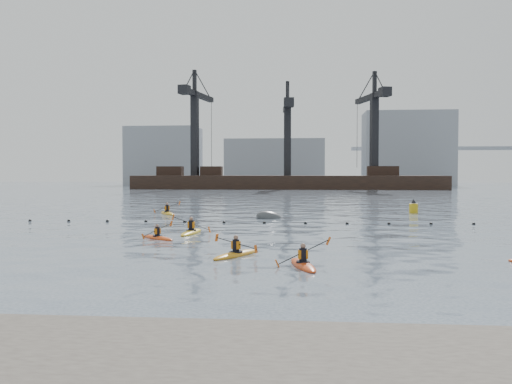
{
  "coord_description": "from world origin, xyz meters",
  "views": [
    {
      "loc": [
        3.87,
        -17.08,
        3.68
      ],
      "look_at": [
        1.65,
        8.05,
        2.8
      ],
      "focal_mm": 38.0,
      "sensor_mm": 36.0,
      "label": 1
    }
  ],
  "objects_px": {
    "kayaker_0": "(303,264)",
    "kayaker_2": "(157,237)",
    "kayaker_5": "(167,213)",
    "mooring_buoy": "(269,218)",
    "kayaker_3": "(191,232)",
    "kayaker_1": "(236,254)",
    "nav_buoy": "(414,208)"
  },
  "relations": [
    {
      "from": "kayaker_5",
      "to": "nav_buoy",
      "type": "bearing_deg",
      "value": -20.16
    },
    {
      "from": "kayaker_5",
      "to": "kayaker_1",
      "type": "bearing_deg",
      "value": -97.5
    },
    {
      "from": "kayaker_1",
      "to": "nav_buoy",
      "type": "xyz_separation_m",
      "value": [
        13.13,
        27.3,
        0.34
      ]
    },
    {
      "from": "kayaker_2",
      "to": "kayaker_3",
      "type": "height_order",
      "value": "kayaker_3"
    },
    {
      "from": "mooring_buoy",
      "to": "nav_buoy",
      "type": "xyz_separation_m",
      "value": [
        12.92,
        7.08,
        0.44
      ]
    },
    {
      "from": "kayaker_2",
      "to": "mooring_buoy",
      "type": "bearing_deg",
      "value": 21.42
    },
    {
      "from": "kayaker_0",
      "to": "mooring_buoy",
      "type": "distance_m",
      "value": 22.84
    },
    {
      "from": "kayaker_2",
      "to": "nav_buoy",
      "type": "xyz_separation_m",
      "value": [
        18.32,
        21.42,
        0.35
      ]
    },
    {
      "from": "kayaker_1",
      "to": "kayaker_2",
      "type": "xyz_separation_m",
      "value": [
        -5.18,
        5.88,
        -0.01
      ]
    },
    {
      "from": "kayaker_1",
      "to": "kayaker_2",
      "type": "bearing_deg",
      "value": 158.57
    },
    {
      "from": "kayaker_2",
      "to": "mooring_buoy",
      "type": "xyz_separation_m",
      "value": [
        5.39,
        14.34,
        -0.09
      ]
    },
    {
      "from": "kayaker_5",
      "to": "kayaker_2",
      "type": "bearing_deg",
      "value": -105.92
    },
    {
      "from": "kayaker_2",
      "to": "kayaker_5",
      "type": "distance_m",
      "value": 18.53
    },
    {
      "from": "nav_buoy",
      "to": "kayaker_5",
      "type": "bearing_deg",
      "value": -171.51
    },
    {
      "from": "kayaker_5",
      "to": "mooring_buoy",
      "type": "height_order",
      "value": "kayaker_5"
    },
    {
      "from": "kayaker_2",
      "to": "kayaker_5",
      "type": "height_order",
      "value": "kayaker_5"
    },
    {
      "from": "kayaker_0",
      "to": "kayaker_2",
      "type": "height_order",
      "value": "kayaker_0"
    },
    {
      "from": "kayaker_3",
      "to": "kayaker_5",
      "type": "bearing_deg",
      "value": 114.51
    },
    {
      "from": "kayaker_2",
      "to": "nav_buoy",
      "type": "bearing_deg",
      "value": 1.5
    },
    {
      "from": "kayaker_1",
      "to": "kayaker_3",
      "type": "height_order",
      "value": "kayaker_3"
    },
    {
      "from": "kayaker_2",
      "to": "mooring_buoy",
      "type": "distance_m",
      "value": 15.32
    },
    {
      "from": "kayaker_5",
      "to": "nav_buoy",
      "type": "xyz_separation_m",
      "value": [
        22.4,
        3.35,
        0.33
      ]
    },
    {
      "from": "kayaker_1",
      "to": "kayaker_5",
      "type": "distance_m",
      "value": 25.68
    },
    {
      "from": "kayaker_0",
      "to": "kayaker_2",
      "type": "distance_m",
      "value": 11.67
    },
    {
      "from": "kayaker_3",
      "to": "mooring_buoy",
      "type": "distance_m",
      "value": 12.25
    },
    {
      "from": "kayaker_5",
      "to": "mooring_buoy",
      "type": "xyz_separation_m",
      "value": [
        9.48,
        -3.73,
        -0.11
      ]
    },
    {
      "from": "kayaker_3",
      "to": "kayaker_5",
      "type": "height_order",
      "value": "kayaker_3"
    },
    {
      "from": "kayaker_1",
      "to": "mooring_buoy",
      "type": "xyz_separation_m",
      "value": [
        0.21,
        20.22,
        -0.1
      ]
    },
    {
      "from": "kayaker_2",
      "to": "kayaker_5",
      "type": "xyz_separation_m",
      "value": [
        -4.08,
        18.07,
        0.02
      ]
    },
    {
      "from": "kayaker_3",
      "to": "nav_buoy",
      "type": "relative_size",
      "value": 2.49
    },
    {
      "from": "kayaker_1",
      "to": "kayaker_5",
      "type": "height_order",
      "value": "kayaker_5"
    },
    {
      "from": "kayaker_5",
      "to": "mooring_buoy",
      "type": "bearing_deg",
      "value": -50.15
    }
  ]
}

